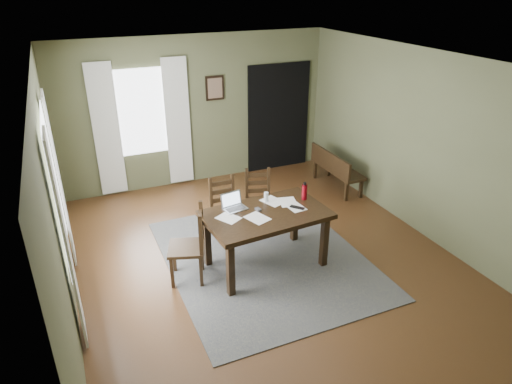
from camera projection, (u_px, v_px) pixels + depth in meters
name	position (u px, v px, depth m)	size (l,w,h in m)	color
ground	(265.00, 258.00, 6.41)	(5.00, 6.00, 0.01)	#492C16
room_shell	(266.00, 136.00, 5.63)	(5.02, 6.02, 2.71)	#55593A
rug	(265.00, 258.00, 6.41)	(2.60, 3.20, 0.01)	#464646
dining_table	(266.00, 219.00, 5.96)	(1.66, 1.07, 0.80)	black
chair_end	(191.00, 246.00, 5.76)	(0.57, 0.57, 1.02)	black
chair_back_left	(225.00, 209.00, 6.78)	(0.40, 0.41, 0.92)	black
chair_back_right	(259.00, 200.00, 7.06)	(0.50, 0.50, 0.92)	black
bench	(335.00, 167.00, 8.34)	(0.40, 1.26, 0.71)	black
laptop	(233.00, 204.00, 6.01)	(0.34, 0.28, 0.21)	#B7B7BC
computer_mouse	(258.00, 209.00, 5.97)	(0.05, 0.09, 0.03)	#3F3F42
tv_remote	(297.00, 207.00, 6.03)	(0.05, 0.19, 0.02)	black
drinking_glass	(266.00, 197.00, 6.18)	(0.06, 0.06, 0.13)	silver
water_bottle	(304.00, 192.00, 6.22)	(0.09, 0.09, 0.25)	#A40C1A
paper_a	(228.00, 218.00, 5.78)	(0.22, 0.29, 0.00)	white
paper_b	(296.00, 207.00, 6.05)	(0.20, 0.26, 0.00)	white
paper_c	(273.00, 201.00, 6.21)	(0.23, 0.30, 0.00)	white
paper_d	(288.00, 202.00, 6.19)	(0.23, 0.30, 0.00)	white
paper_e	(257.00, 218.00, 5.78)	(0.23, 0.30, 0.00)	white
window_left	(56.00, 189.00, 5.06)	(0.01, 1.30, 1.70)	white
window_back	(141.00, 112.00, 7.88)	(1.00, 0.01, 1.50)	white
curtain_left_near	(67.00, 244.00, 4.50)	(0.03, 0.48, 2.30)	silver
curtain_left_far	(60.00, 182.00, 5.85)	(0.03, 0.48, 2.30)	silver
curtain_back_left	(107.00, 131.00, 7.74)	(0.44, 0.03, 2.30)	silver
curtain_back_right	(178.00, 123.00, 8.19)	(0.44, 0.03, 2.30)	silver
framed_picture	(215.00, 88.00, 8.23)	(0.34, 0.03, 0.44)	black
doorway_back	(278.00, 117.00, 9.01)	(1.30, 0.03, 2.10)	black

